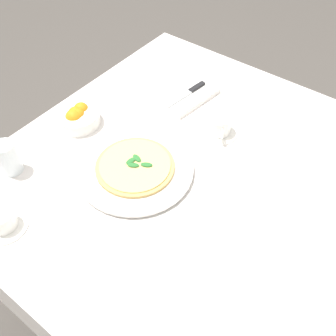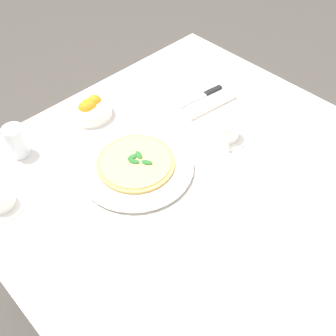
{
  "view_description": "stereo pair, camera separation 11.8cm",
  "coord_description": "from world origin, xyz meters",
  "views": [
    {
      "loc": [
        0.68,
        0.39,
        1.65
      ],
      "look_at": [
        0.06,
        -0.08,
        0.77
      ],
      "focal_mm": 41.45,
      "sensor_mm": 36.0,
      "label": 1
    },
    {
      "loc": [
        0.61,
        0.48,
        1.65
      ],
      "look_at": [
        0.06,
        -0.08,
        0.77
      ],
      "focal_mm": 41.45,
      "sensor_mm": 36.0,
      "label": 2
    }
  ],
  "objects": [
    {
      "name": "citrus_bowl",
      "position": [
        0.06,
        -0.47,
        0.78
      ],
      "size": [
        0.15,
        0.15,
        0.07
      ],
      "color": "white",
      "rests_on": "dining_table"
    },
    {
      "name": "napkin_folded",
      "position": [
        -0.28,
        -0.25,
        0.76
      ],
      "size": [
        0.24,
        0.16,
        0.02
      ],
      "rotation": [
        0.0,
        0.0,
        -0.14
      ],
      "color": "white",
      "rests_on": "dining_table"
    },
    {
      "name": "water_glass_far_right",
      "position": [
        0.34,
        -0.47,
        0.8
      ],
      "size": [
        0.07,
        0.07,
        0.11
      ],
      "color": "white",
      "rests_on": "dining_table"
    },
    {
      "name": "pizza_plate",
      "position": [
        0.11,
        -0.17,
        0.76
      ],
      "size": [
        0.36,
        0.36,
        0.02
      ],
      "color": "white",
      "rests_on": "dining_table"
    },
    {
      "name": "coffee_cup_near_left",
      "position": [
        0.48,
        -0.32,
        0.78
      ],
      "size": [
        0.13,
        0.13,
        0.06
      ],
      "color": "white",
      "rests_on": "dining_table"
    },
    {
      "name": "pizza",
      "position": [
        0.11,
        -0.17,
        0.78
      ],
      "size": [
        0.24,
        0.24,
        0.02
      ],
      "color": "#DBAD60",
      "rests_on": "pizza_plate"
    },
    {
      "name": "coffee_cup_near_right",
      "position": [
        -0.19,
        -0.05,
        0.78
      ],
      "size": [
        0.13,
        0.13,
        0.07
      ],
      "color": "white",
      "rests_on": "dining_table"
    },
    {
      "name": "ground_plane",
      "position": [
        0.0,
        0.0,
        0.0
      ],
      "size": [
        8.0,
        8.0,
        0.0
      ],
      "primitive_type": "plane",
      "color": "#4C4742"
    },
    {
      "name": "dinner_knife",
      "position": [
        -0.28,
        -0.25,
        0.78
      ],
      "size": [
        0.2,
        0.05,
        0.01
      ],
      "rotation": [
        0.0,
        0.0,
        -0.14
      ],
      "color": "silver",
      "rests_on": "napkin_folded"
    },
    {
      "name": "dining_table",
      "position": [
        0.0,
        0.0,
        0.63
      ],
      "size": [
        1.21,
        1.21,
        0.75
      ],
      "color": "white",
      "rests_on": "ground_plane"
    }
  ]
}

